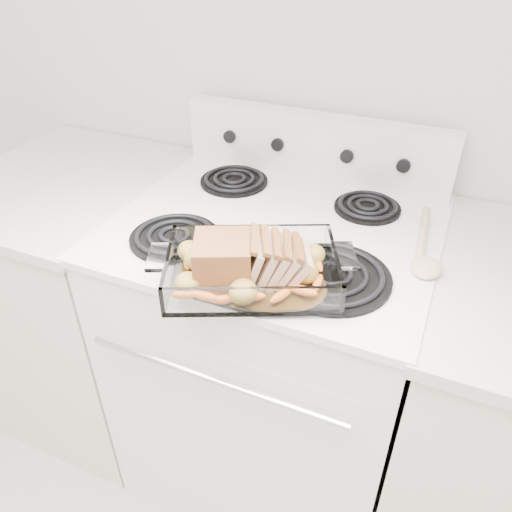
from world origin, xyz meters
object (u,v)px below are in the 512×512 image
at_px(counter_left, 93,300).
at_px(baking_dish, 252,273).
at_px(pork_roast, 242,257).
at_px(electric_range, 272,353).

relative_size(counter_left, baking_dish, 2.74).
height_order(baking_dish, pork_roast, pork_roast).
bearing_deg(counter_left, electric_range, 0.10).
height_order(counter_left, baking_dish, baking_dish).
distance_m(counter_left, baking_dish, 0.90).
relative_size(electric_range, baking_dish, 3.28).
bearing_deg(counter_left, pork_roast, -19.42).
bearing_deg(pork_roast, baking_dish, -7.83).
bearing_deg(baking_dish, counter_left, 136.69).
xyz_separation_m(electric_range, baking_dish, (0.04, -0.24, 0.48)).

